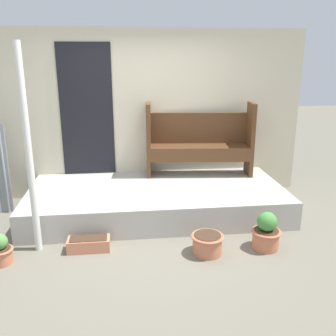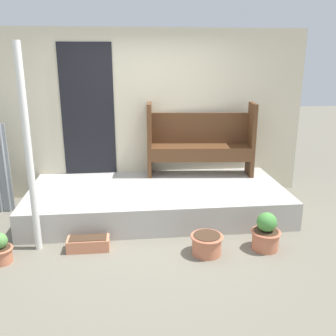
{
  "view_description": "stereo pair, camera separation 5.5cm",
  "coord_description": "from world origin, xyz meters",
  "px_view_note": "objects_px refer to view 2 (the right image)",
  "views": [
    {
      "loc": [
        -0.31,
        -4.21,
        2.2
      ],
      "look_at": [
        0.22,
        0.29,
        0.83
      ],
      "focal_mm": 40.0,
      "sensor_mm": 36.0,
      "label": 1
    },
    {
      "loc": [
        -0.25,
        -4.22,
        2.2
      ],
      "look_at": [
        0.22,
        0.29,
        0.83
      ],
      "focal_mm": 40.0,
      "sensor_mm": 36.0,
      "label": 2
    }
  ],
  "objects_px": {
    "bench": "(200,139)",
    "flower_pot_left": "(1,250)",
    "flower_pot_middle": "(207,243)",
    "flower_pot_right": "(266,233)",
    "planter_box_rect": "(88,244)",
    "support_post": "(29,153)"
  },
  "relations": [
    {
      "from": "flower_pot_right",
      "to": "planter_box_rect",
      "type": "height_order",
      "value": "flower_pot_right"
    },
    {
      "from": "bench",
      "to": "flower_pot_right",
      "type": "relative_size",
      "value": 3.64
    },
    {
      "from": "flower_pot_right",
      "to": "flower_pot_left",
      "type": "bearing_deg",
      "value": 179.72
    },
    {
      "from": "support_post",
      "to": "bench",
      "type": "bearing_deg",
      "value": 34.27
    },
    {
      "from": "bench",
      "to": "support_post",
      "type": "bearing_deg",
      "value": -140.34
    },
    {
      "from": "bench",
      "to": "flower_pot_right",
      "type": "distance_m",
      "value": 2.0
    },
    {
      "from": "support_post",
      "to": "flower_pot_left",
      "type": "relative_size",
      "value": 6.71
    },
    {
      "from": "support_post",
      "to": "flower_pot_left",
      "type": "xyz_separation_m",
      "value": [
        -0.33,
        -0.28,
        -1.02
      ]
    },
    {
      "from": "bench",
      "to": "flower_pot_left",
      "type": "height_order",
      "value": "bench"
    },
    {
      "from": "flower_pot_middle",
      "to": "flower_pot_right",
      "type": "bearing_deg",
      "value": 3.18
    },
    {
      "from": "support_post",
      "to": "bench",
      "type": "xyz_separation_m",
      "value": [
        2.21,
        1.5,
        -0.23
      ]
    },
    {
      "from": "flower_pot_left",
      "to": "flower_pot_right",
      "type": "bearing_deg",
      "value": -0.28
    },
    {
      "from": "bench",
      "to": "flower_pot_middle",
      "type": "relative_size",
      "value": 4.39
    },
    {
      "from": "bench",
      "to": "flower_pot_left",
      "type": "relative_size",
      "value": 4.77
    },
    {
      "from": "bench",
      "to": "planter_box_rect",
      "type": "relative_size",
      "value": 3.41
    },
    {
      "from": "planter_box_rect",
      "to": "bench",
      "type": "bearing_deg",
      "value": 44.6
    },
    {
      "from": "bench",
      "to": "flower_pot_right",
      "type": "height_order",
      "value": "bench"
    },
    {
      "from": "planter_box_rect",
      "to": "flower_pot_right",
      "type": "bearing_deg",
      "value": -5.56
    },
    {
      "from": "flower_pot_middle",
      "to": "flower_pot_left",
      "type": "bearing_deg",
      "value": 178.64
    },
    {
      "from": "flower_pot_left",
      "to": "planter_box_rect",
      "type": "bearing_deg",
      "value": 11.44
    },
    {
      "from": "flower_pot_right",
      "to": "bench",
      "type": "bearing_deg",
      "value": 104.27
    },
    {
      "from": "support_post",
      "to": "flower_pot_right",
      "type": "distance_m",
      "value": 2.85
    }
  ]
}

